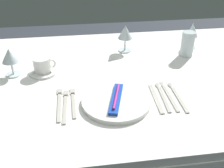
% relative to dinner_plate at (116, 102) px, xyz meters
% --- Properties ---
extents(dining_table, '(1.80, 1.11, 0.74)m').
position_rel_dinner_plate_xyz_m(dining_table, '(0.01, 0.24, -0.09)').
color(dining_table, white).
rests_on(dining_table, ground).
extents(dinner_plate, '(0.28, 0.28, 0.02)m').
position_rel_dinner_plate_xyz_m(dinner_plate, '(0.00, 0.00, 0.00)').
color(dinner_plate, white).
rests_on(dinner_plate, dining_table).
extents(toothbrush_package, '(0.09, 0.21, 0.02)m').
position_rel_dinner_plate_xyz_m(toothbrush_package, '(0.00, 0.00, 0.02)').
color(toothbrush_package, blue).
rests_on(toothbrush_package, dinner_plate).
extents(fork_outer, '(0.02, 0.21, 0.00)m').
position_rel_dinner_plate_xyz_m(fork_outer, '(-0.17, 0.04, -0.01)').
color(fork_outer, beige).
rests_on(fork_outer, dining_table).
extents(fork_inner, '(0.02, 0.22, 0.00)m').
position_rel_dinner_plate_xyz_m(fork_inner, '(-0.20, 0.02, -0.01)').
color(fork_inner, beige).
rests_on(fork_inner, dining_table).
extents(fork_salad, '(0.02, 0.23, 0.00)m').
position_rel_dinner_plate_xyz_m(fork_salad, '(-0.23, 0.03, -0.01)').
color(fork_salad, beige).
rests_on(fork_salad, dining_table).
extents(dinner_knife, '(0.02, 0.21, 0.00)m').
position_rel_dinner_plate_xyz_m(dinner_knife, '(0.17, 0.01, -0.01)').
color(dinner_knife, beige).
rests_on(dinner_knife, dining_table).
extents(spoon_soup, '(0.03, 0.22, 0.01)m').
position_rel_dinner_plate_xyz_m(spoon_soup, '(0.20, 0.05, -0.01)').
color(spoon_soup, beige).
rests_on(spoon_soup, dining_table).
extents(spoon_dessert, '(0.03, 0.23, 0.01)m').
position_rel_dinner_plate_xyz_m(spoon_dessert, '(0.23, 0.05, -0.01)').
color(spoon_dessert, beige).
rests_on(spoon_dessert, dining_table).
extents(spoon_tea, '(0.03, 0.23, 0.01)m').
position_rel_dinner_plate_xyz_m(spoon_tea, '(0.26, 0.04, -0.01)').
color(spoon_tea, beige).
rests_on(spoon_tea, dining_table).
extents(saucer_left, '(0.14, 0.14, 0.01)m').
position_rel_dinner_plate_xyz_m(saucer_left, '(-0.31, 0.30, -0.00)').
color(saucer_left, white).
rests_on(saucer_left, dining_table).
extents(coffee_cup_left, '(0.11, 0.08, 0.07)m').
position_rel_dinner_plate_xyz_m(coffee_cup_left, '(-0.31, 0.30, 0.04)').
color(coffee_cup_left, white).
rests_on(coffee_cup_left, saucer_left).
extents(wine_glass_centre, '(0.07, 0.07, 0.15)m').
position_rel_dinner_plate_xyz_m(wine_glass_centre, '(0.51, 0.50, 0.09)').
color(wine_glass_centre, silver).
rests_on(wine_glass_centre, dining_table).
extents(wine_glass_left, '(0.08, 0.08, 0.15)m').
position_rel_dinner_plate_xyz_m(wine_glass_left, '(0.13, 0.50, 0.10)').
color(wine_glass_left, silver).
rests_on(wine_glass_left, dining_table).
extents(wine_glass_right, '(0.08, 0.08, 0.14)m').
position_rel_dinner_plate_xyz_m(wine_glass_right, '(-0.45, 0.30, 0.09)').
color(wine_glass_right, silver).
rests_on(wine_glass_right, dining_table).
extents(drink_tumbler, '(0.07, 0.07, 0.13)m').
position_rel_dinner_plate_xyz_m(drink_tumbler, '(0.45, 0.40, 0.05)').
color(drink_tumbler, silver).
rests_on(drink_tumbler, dining_table).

